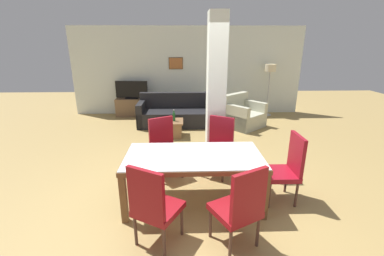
{
  "coord_description": "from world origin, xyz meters",
  "views": [
    {
      "loc": [
        -0.13,
        -3.22,
        2.18
      ],
      "look_at": [
        0.0,
        0.73,
        0.88
      ],
      "focal_mm": 24.0,
      "sensor_mm": 36.0,
      "label": 1
    }
  ],
  "objects_px": {
    "dining_chair_head_right": "(286,167)",
    "floor_lamp": "(270,73)",
    "dining_chair_far_left": "(164,146)",
    "tv_stand": "(133,107)",
    "armchair": "(243,116)",
    "coffee_table": "(170,128)",
    "bottle": "(174,117)",
    "dining_table": "(194,164)",
    "dining_chair_near_right": "(240,206)",
    "dining_chair_far_right": "(219,145)",
    "sofa": "(176,114)",
    "dining_chair_near_left": "(154,204)",
    "tv_screen": "(132,90)"
  },
  "relations": [
    {
      "from": "dining_chair_head_right",
      "to": "floor_lamp",
      "type": "relative_size",
      "value": 0.63
    },
    {
      "from": "dining_chair_far_left",
      "to": "tv_stand",
      "type": "relative_size",
      "value": 0.98
    },
    {
      "from": "armchair",
      "to": "coffee_table",
      "type": "relative_size",
      "value": 1.97
    },
    {
      "from": "bottle",
      "to": "dining_chair_far_left",
      "type": "bearing_deg",
      "value": -92.78
    },
    {
      "from": "dining_table",
      "to": "dining_chair_near_right",
      "type": "height_order",
      "value": "dining_chair_near_right"
    },
    {
      "from": "tv_stand",
      "to": "dining_chair_far_right",
      "type": "bearing_deg",
      "value": -60.38
    },
    {
      "from": "dining_chair_far_left",
      "to": "dining_chair_near_right",
      "type": "xyz_separation_m",
      "value": [
        0.93,
        -1.73,
        0.0
      ]
    },
    {
      "from": "dining_table",
      "to": "sofa",
      "type": "bearing_deg",
      "value": 95.38
    },
    {
      "from": "coffee_table",
      "to": "dining_chair_near_left",
      "type": "bearing_deg",
      "value": -89.88
    },
    {
      "from": "dining_chair_near_left",
      "to": "bottle",
      "type": "xyz_separation_m",
      "value": [
        0.09,
        3.61,
        -0.03
      ]
    },
    {
      "from": "dining_chair_far_right",
      "to": "bottle",
      "type": "height_order",
      "value": "dining_chair_far_right"
    },
    {
      "from": "dining_chair_far_left",
      "to": "dining_chair_head_right",
      "type": "xyz_separation_m",
      "value": [
        1.78,
        -0.84,
        0.0
      ]
    },
    {
      "from": "dining_table",
      "to": "dining_chair_near_left",
      "type": "height_order",
      "value": "dining_chair_near_left"
    },
    {
      "from": "dining_chair_near_left",
      "to": "tv_screen",
      "type": "bearing_deg",
      "value": 131.96
    },
    {
      "from": "dining_chair_near_right",
      "to": "tv_screen",
      "type": "bearing_deg",
      "value": 83.98
    },
    {
      "from": "dining_chair_near_left",
      "to": "tv_screen",
      "type": "xyz_separation_m",
      "value": [
        -1.28,
        5.58,
        0.28
      ]
    },
    {
      "from": "coffee_table",
      "to": "floor_lamp",
      "type": "relative_size",
      "value": 0.41
    },
    {
      "from": "dining_chair_near_right",
      "to": "dining_chair_far_right",
      "type": "bearing_deg",
      "value": 62.55
    },
    {
      "from": "dining_table",
      "to": "coffee_table",
      "type": "bearing_deg",
      "value": 99.67
    },
    {
      "from": "armchair",
      "to": "tv_stand",
      "type": "height_order",
      "value": "armchair"
    },
    {
      "from": "dining_chair_far_right",
      "to": "dining_chair_near_left",
      "type": "distance_m",
      "value": 1.94
    },
    {
      "from": "dining_chair_far_right",
      "to": "dining_chair_near_right",
      "type": "relative_size",
      "value": 1.0
    },
    {
      "from": "sofa",
      "to": "dining_chair_head_right",
      "type": "bearing_deg",
      "value": 113.9
    },
    {
      "from": "dining_chair_far_right",
      "to": "dining_chair_head_right",
      "type": "relative_size",
      "value": 1.0
    },
    {
      "from": "armchair",
      "to": "dining_chair_near_left",
      "type": "bearing_deg",
      "value": 25.13
    },
    {
      "from": "dining_chair_near_left",
      "to": "armchair",
      "type": "relative_size",
      "value": 0.79
    },
    {
      "from": "floor_lamp",
      "to": "armchair",
      "type": "bearing_deg",
      "value": -131.94
    },
    {
      "from": "dining_chair_head_right",
      "to": "tv_stand",
      "type": "distance_m",
      "value": 5.65
    },
    {
      "from": "armchair",
      "to": "tv_screen",
      "type": "xyz_separation_m",
      "value": [
        -3.22,
        1.24,
        0.51
      ]
    },
    {
      "from": "tv_stand",
      "to": "tv_screen",
      "type": "distance_m",
      "value": 0.54
    },
    {
      "from": "dining_chair_near_left",
      "to": "floor_lamp",
      "type": "height_order",
      "value": "floor_lamp"
    },
    {
      "from": "dining_chair_far_right",
      "to": "dining_chair_head_right",
      "type": "bearing_deg",
      "value": 163.1
    },
    {
      "from": "dining_chair_far_right",
      "to": "dining_chair_near_left",
      "type": "xyz_separation_m",
      "value": [
        -0.93,
        -1.7,
        0.0
      ]
    },
    {
      "from": "coffee_table",
      "to": "tv_screen",
      "type": "height_order",
      "value": "tv_screen"
    },
    {
      "from": "tv_stand",
      "to": "tv_screen",
      "type": "relative_size",
      "value": 1.03
    },
    {
      "from": "sofa",
      "to": "bottle",
      "type": "bearing_deg",
      "value": 88.99
    },
    {
      "from": "dining_chair_near_left",
      "to": "tv_stand",
      "type": "xyz_separation_m",
      "value": [
        -1.28,
        5.58,
        -0.26
      ]
    },
    {
      "from": "dining_chair_far_left",
      "to": "dining_chair_head_right",
      "type": "height_order",
      "value": "same"
    },
    {
      "from": "dining_chair_near_right",
      "to": "dining_table",
      "type": "bearing_deg",
      "value": 90.0
    },
    {
      "from": "bottle",
      "to": "tv_stand",
      "type": "distance_m",
      "value": 2.41
    },
    {
      "from": "dining_chair_far_right",
      "to": "armchair",
      "type": "height_order",
      "value": "dining_chair_far_right"
    },
    {
      "from": "dining_chair_near_right",
      "to": "dining_chair_far_left",
      "type": "bearing_deg",
      "value": 90.82
    },
    {
      "from": "coffee_table",
      "to": "bottle",
      "type": "bearing_deg",
      "value": -4.78
    },
    {
      "from": "dining_chair_head_right",
      "to": "sofa",
      "type": "relative_size",
      "value": 0.48
    },
    {
      "from": "dining_chair_far_left",
      "to": "dining_chair_near_right",
      "type": "height_order",
      "value": "same"
    },
    {
      "from": "dining_chair_far_right",
      "to": "floor_lamp",
      "type": "xyz_separation_m",
      "value": [
        2.05,
        3.8,
        0.81
      ]
    },
    {
      "from": "dining_chair_far_right",
      "to": "floor_lamp",
      "type": "distance_m",
      "value": 4.39
    },
    {
      "from": "dining_chair_far_left",
      "to": "coffee_table",
      "type": "height_order",
      "value": "dining_chair_far_left"
    },
    {
      "from": "dining_chair_near_left",
      "to": "bottle",
      "type": "bearing_deg",
      "value": 117.58
    },
    {
      "from": "dining_chair_far_right",
      "to": "sofa",
      "type": "height_order",
      "value": "dining_chair_far_right"
    }
  ]
}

